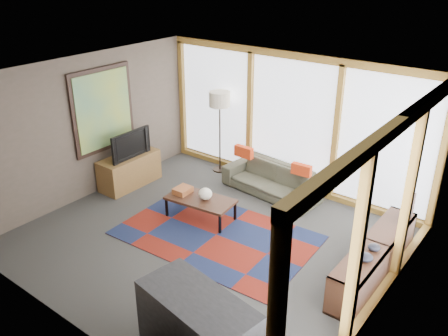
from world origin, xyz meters
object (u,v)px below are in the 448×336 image
Objects in this scene: floor_lamp at (220,132)px; coffee_table at (201,208)px; bookshelf at (374,259)px; television at (128,144)px; sofa at (272,180)px; bar_counter at (198,330)px; tv_console at (130,170)px.

coffee_table is (0.95, -1.76, -0.65)m from floor_lamp.
floor_lamp is 1.47× the size of coffee_table.
television is (-4.84, -0.12, 0.60)m from bookshelf.
television is at bearing -143.51° from sofa.
floor_lamp is 0.75× the size of bookshelf.
floor_lamp reaches higher than bar_counter.
coffee_table is at bearing 138.83° from bar_counter.
floor_lamp is (-1.41, 0.22, 0.57)m from sofa.
floor_lamp is 4.21m from bookshelf.
bookshelf is at bearing -89.29° from television.
bar_counter is at bearing -109.78° from bookshelf.
coffee_table is (-0.46, -1.53, -0.09)m from sofa.
floor_lamp reaches higher than tv_console.
bar_counter is (1.99, -2.40, 0.25)m from coffee_table.
tv_console is (-0.98, -1.60, -0.54)m from floor_lamp.
television is at bearing -21.70° from tv_console.
coffee_table is 1.94m from tv_console.
sofa is 2.76m from tv_console.
floor_lamp is at bearing 134.44° from bar_counter.
bookshelf is 1.62× the size of bar_counter.
sofa is 1.55× the size of tv_console.
bar_counter is (3.92, -2.55, 0.13)m from tv_console.
bookshelf is at bearing -21.02° from floor_lamp.
sofa is 2.80m from television.
sofa is at bearing 152.87° from bookshelf.
floor_lamp reaches higher than television.
coffee_table is at bearing -61.59° from floor_lamp.
bookshelf is at bearing 5.03° from coffee_table.
sofa is at bearing 73.45° from coffee_table.
coffee_table is 0.83× the size of bar_counter.
floor_lamp is 1.87m from television.
bookshelf is (3.90, -1.50, -0.56)m from floor_lamp.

